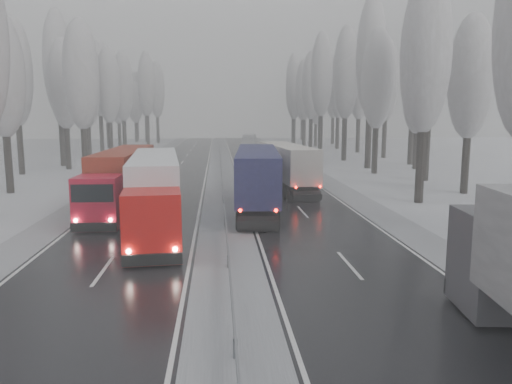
{
  "coord_description": "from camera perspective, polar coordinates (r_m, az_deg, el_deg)",
  "views": [
    {
      "loc": [
        -0.41,
        -8.55,
        6.5
      ],
      "look_at": [
        1.72,
        18.98,
        2.2
      ],
      "focal_mm": 35.0,
      "sensor_mm": 36.0,
      "label": 1
    }
  ],
  "objects": [
    {
      "name": "carriageway_right",
      "position": [
        39.5,
        3.87,
        -0.62
      ],
      "size": [
        7.5,
        200.0,
        0.03
      ],
      "primitive_type": "cube",
      "color": "black",
      "rests_on": "ground"
    },
    {
      "name": "carriageway_left",
      "position": [
        39.39,
        -11.42,
        -0.8
      ],
      "size": [
        7.5,
        200.0,
        0.03
      ],
      "primitive_type": "cube",
      "color": "black",
      "rests_on": "ground"
    },
    {
      "name": "median_slush",
      "position": [
        39.09,
        -3.76,
        -0.71
      ],
      "size": [
        3.0,
        200.0,
        0.04
      ],
      "primitive_type": "cube",
      "color": "#A8ABB0",
      "rests_on": "ground"
    },
    {
      "name": "shoulder_right",
      "position": [
        40.5,
        10.82,
        -0.51
      ],
      "size": [
        2.4,
        200.0,
        0.04
      ],
      "primitive_type": "cube",
      "color": "#A8ABB0",
      "rests_on": "ground"
    },
    {
      "name": "shoulder_left",
      "position": [
        40.29,
        -18.43,
        -0.86
      ],
      "size": [
        2.4,
        200.0,
        0.04
      ],
      "primitive_type": "cube",
      "color": "#A8ABB0",
      "rests_on": "ground"
    },
    {
      "name": "median_guardrail",
      "position": [
        38.98,
        -3.77,
        0.13
      ],
      "size": [
        0.12,
        200.0,
        0.76
      ],
      "color": "slate",
      "rests_on": "ground"
    },
    {
      "name": "tree_18",
      "position": [
        38.81,
        18.84,
        14.61
      ],
      "size": [
        3.6,
        3.6,
        16.58
      ],
      "color": "black",
      "rests_on": "ground"
    },
    {
      "name": "tree_19",
      "position": [
        44.64,
        23.35,
        11.89
      ],
      "size": [
        3.6,
        3.6,
        14.57
      ],
      "color": "black",
      "rests_on": "ground"
    },
    {
      "name": "tree_20",
      "position": [
        47.53,
        18.72,
        12.8
      ],
      "size": [
        3.6,
        3.6,
        15.71
      ],
      "color": "black",
      "rests_on": "ground"
    },
    {
      "name": "tree_21",
      "position": [
        52.23,
        19.38,
        14.41
      ],
      "size": [
        3.6,
        3.6,
        18.62
      ],
      "color": "black",
      "rests_on": "ground"
    },
    {
      "name": "tree_22",
      "position": [
        57.01,
        13.71,
        12.37
      ],
      "size": [
        3.6,
        3.6,
        15.86
      ],
      "color": "black",
      "rests_on": "ground"
    },
    {
      "name": "tree_23",
      "position": [
        62.84,
        18.06,
        10.49
      ],
      "size": [
        3.6,
        3.6,
        13.55
      ],
      "color": "black",
      "rests_on": "ground"
    },
    {
      "name": "tree_24",
      "position": [
        62.67,
        13.02,
        14.76
      ],
      "size": [
        3.6,
        3.6,
        20.49
      ],
      "color": "black",
      "rests_on": "ground"
    },
    {
      "name": "tree_25",
      "position": [
        68.65,
        17.65,
        13.48
      ],
      "size": [
        3.6,
        3.6,
        19.44
      ],
      "color": "black",
      "rests_on": "ground"
    },
    {
      "name": "tree_26",
      "position": [
        72.31,
        10.25,
        13.16
      ],
      "size": [
        3.6,
        3.6,
        18.78
      ],
      "color": "black",
      "rests_on": "ground"
    },
    {
      "name": "tree_27",
      "position": [
        78.13,
        14.67,
        12.14
      ],
      "size": [
        3.6,
        3.6,
        17.62
      ],
      "color": "black",
      "rests_on": "ground"
    },
    {
      "name": "tree_28",
      "position": [
        82.45,
        7.5,
        13.05
      ],
      "size": [
        3.6,
        3.6,
        19.62
      ],
      "color": "black",
      "rests_on": "ground"
    },
    {
      "name": "tree_29",
      "position": [
        88.03,
        11.74,
        12.04
      ],
      "size": [
        3.6,
        3.6,
        18.11
      ],
      "color": "black",
      "rests_on": "ground"
    },
    {
      "name": "tree_30",
      "position": [
        91.97,
        6.35,
        11.93
      ],
      "size": [
        3.6,
        3.6,
        17.86
      ],
      "color": "black",
      "rests_on": "ground"
    },
    {
      "name": "tree_31",
      "position": [
        97.14,
        9.41,
        11.97
      ],
      "size": [
        3.6,
        3.6,
        18.58
      ],
      "color": "black",
      "rests_on": "ground"
    },
    {
      "name": "tree_32",
      "position": [
        99.34,
        5.56,
        11.51
      ],
      "size": [
        3.6,
        3.6,
        17.33
      ],
      "color": "black",
      "rests_on": "ground"
    },
    {
      "name": "tree_33",
      "position": [
        103.78,
        6.89,
        10.32
      ],
      "size": [
        3.6,
        3.6,
        14.33
      ],
      "color": "black",
      "rests_on": "ground"
    },
    {
      "name": "tree_34",
      "position": [
        106.21,
        4.4,
        11.46
      ],
      "size": [
        3.6,
        3.6,
        17.63
      ],
      "color": "black",
      "rests_on": "ground"
    },
    {
      "name": "tree_35",
      "position": [
        111.9,
        8.85,
        11.45
      ],
      "size": [
        3.6,
        3.6,
        18.25
      ],
      "color": "black",
      "rests_on": "ground"
    },
    {
      "name": "tree_36",
      "position": [
        116.21,
        4.31,
        12.05
      ],
      "size": [
        3.6,
        3.6,
        20.23
      ],
      "color": "black",
      "rests_on": "ground"
    },
    {
      "name": "tree_37",
      "position": [
        121.26,
        7.32,
        10.71
      ],
      "size": [
        3.6,
        3.6,
        16.37
      ],
      "color": "black",
      "rests_on": "ground"
    },
    {
      "name": "tree_38",
      "position": [
        126.83,
        4.33,
        11.13
      ],
      "size": [
        3.6,
        3.6,
        17.97
      ],
      "color": "black",
      "rests_on": "ground"
    },
    {
      "name": "tree_39",
      "position": [
        131.18,
        5.3,
        10.54
      ],
      "size": [
        3.6,
        3.6,
        16.19
      ],
      "color": "black",
      "rests_on": "ground"
    },
    {
      "name": "tree_60",
      "position": [
        46.23,
        -27.05,
        11.74
      ],
      "size": [
        3.6,
        3.6,
        14.84
      ],
      "color": "black",
      "rests_on": "ground"
    },
    {
      "name": "tree_62",
      "position": [
        54.13,
        -19.37,
        12.45
      ],
      "size": [
        3.6,
        3.6,
        16.04
      ],
      "color": "black",
      "rests_on": "ground"
    },
    {
      "name": "tree_63",
      "position": [
        60.38,
        -25.83,
        12.16
      ],
      "size": [
        3.6,
        3.6,
        16.88
      ],
      "color": "black",
      "rests_on": "ground"
    },
    {
      "name": "tree_64",
      "position": [
        63.9,
        -21.08,
        11.38
      ],
      "size": [
        3.6,
        3.6,
        15.42
      ],
      "color": "black",
      "rests_on": "ground"
    },
    {
      "name": "tree_65",
      "position": [
        68.42,
        -21.71,
        13.31
      ],
      "size": [
        3.6,
        3.6,
        19.48
      ],
      "color": "black",
      "rests_on": "ground"
    },
    {
      "name": "tree_66",
      "position": [
        73.16,
        -18.82,
        11.01
      ],
      "size": [
        3.6,
        3.6,
        15.23
      ],
      "color": "black",
      "rests_on": "ground"
    },
    {
      "name": "tree_67",
      "position": [
        77.43,
        -19.14,
        11.73
      ],
      "size": [
        3.6,
        3.6,
        17.09
      ],
      "color": "black",
      "rests_on": "ground"
    },
    {
      "name": "tree_68",
      "position": [
        79.43,
        -16.51,
        11.56
      ],
      "size": [
        3.6,
        3.6,
        16.65
      ],
      "color": "black",
      "rests_on": "ground"
    },
    {
      "name": "tree_69",
      "position": [
        84.52,
        -19.28,
        12.41
      ],
      "size": [
        3.6,
        3.6,
        19.35
      ],
      "color": "black",
      "rests_on": "ground"
    },
    {
      "name": "tree_70",
      "position": [
        89.28,
        -15.0,
        11.47
      ],
      "size": [
        3.6,
        3.6,
        17.09
      ],
      "color": "black",
      "rests_on": "ground"
    },
    {
      "name": "tree_71",
      "position": [
        94.23,
        -17.5,
        12.18
      ],
      "size": [
        3.6,
        3.6,
        19.61
      ],
      "color": "black",
      "rests_on": "ground"
    },
    {
      "name": "tree_72",
      "position": [
        98.88,
        -15.49,
        10.43
      ],
      "size": [
        3.6,
        3.6,
        15.11
      ],
      "color": "black",
      "rests_on": "ground"
    },
    {
      "name": "tree_73",
      "position": [
        103.42,
        -16.69,
        11.04
      ],
      "size": [
        3.6,
        3.6,
        17.22
      ],
      "color": "black",
      "rests_on": "ground"
    },
    {
      "name": "tree_74",
      "position": [
        109.04,
        -12.42,
        11.9
      ],
      "size": [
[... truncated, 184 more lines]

